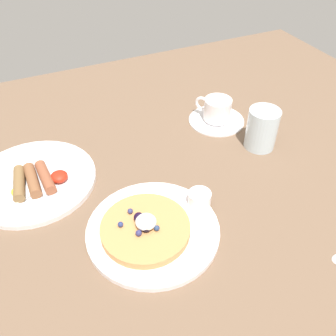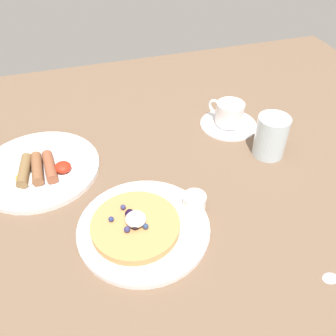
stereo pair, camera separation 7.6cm
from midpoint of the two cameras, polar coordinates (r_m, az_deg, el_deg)
ground_plane at (r=78.79cm, az=-3.87°, el=-4.29°), size 162.06×128.03×3.00cm
pancake_plate at (r=69.72cm, az=-5.51°, el=-9.82°), size 25.07×25.07×1.17cm
pancake_with_berries at (r=68.19cm, az=-6.81°, el=-9.43°), size 16.67×16.67×3.88cm
syrup_ramekin at (r=72.17cm, az=1.97°, el=-4.88°), size 4.56×4.56×2.81cm
breakfast_plate at (r=85.38cm, az=-22.72°, el=-1.89°), size 26.81×26.81×1.22cm
fried_breakfast at (r=82.49cm, az=-22.74°, el=-2.06°), size 13.84×9.95×2.52cm
coffee_saucer at (r=97.92cm, az=5.38°, el=7.44°), size 14.63×14.63×0.86cm
coffee_cup at (r=96.16cm, az=5.41°, el=9.14°), size 7.52×9.17×5.67cm
water_glass at (r=88.10cm, az=12.12°, el=5.93°), size 7.32×7.32×9.95cm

